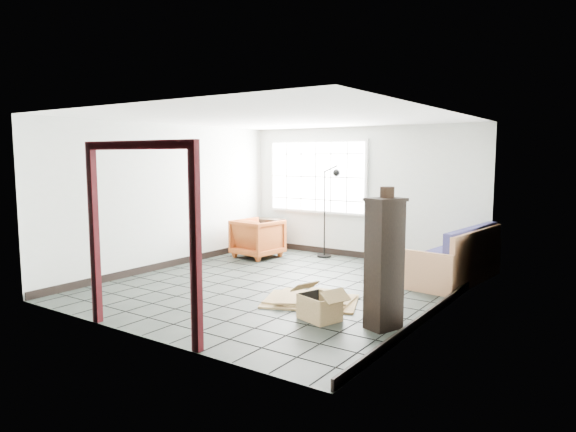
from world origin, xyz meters
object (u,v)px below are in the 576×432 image
Objects in this scene: armchair at (258,236)px; side_table at (379,248)px; tall_shelf at (384,263)px; futon_sofa at (459,262)px.

armchair reaches higher than side_table.
tall_shelf is (3.87, -2.56, 0.36)m from armchair.
armchair is 1.46× the size of side_table.
futon_sofa is at bearing -170.50° from armchair.
futon_sofa reaches higher than side_table.
armchair is at bearing -170.45° from futon_sofa.
side_table is 0.38× the size of tall_shelf.
futon_sofa is at bearing 110.39° from tall_shelf.
futon_sofa is at bearing -0.66° from side_table.
tall_shelf is at bearing -64.33° from side_table.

